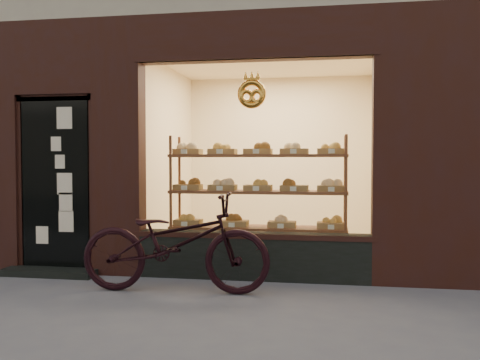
# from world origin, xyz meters

# --- Properties ---
(ground) EXTENTS (90.00, 90.00, 0.00)m
(ground) POSITION_xyz_m (0.00, 0.00, 0.00)
(ground) COLOR #595764
(display_shelf) EXTENTS (2.20, 0.45, 1.70)m
(display_shelf) POSITION_xyz_m (0.45, 2.55, 0.89)
(display_shelf) COLOR #572D1D
(display_shelf) RESTS_ON ground
(bicycle) EXTENTS (2.04, 0.80, 1.06)m
(bicycle) POSITION_xyz_m (-0.27, 1.38, 0.53)
(bicycle) COLOR black
(bicycle) RESTS_ON ground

